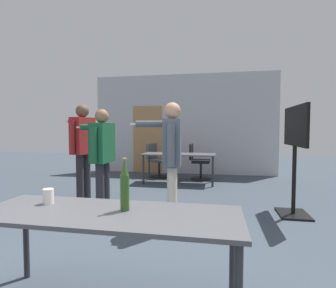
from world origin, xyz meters
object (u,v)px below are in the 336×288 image
(person_near_casual, at_px, (82,142))
(tv_screen, at_px, (295,146))
(person_far_watching, at_px, (102,150))
(drink_cup, at_px, (48,196))
(office_chair_mid_tucked, at_px, (157,161))
(beer_bottle, at_px, (125,186))
(person_center_tall, at_px, (171,151))
(office_chair_far_left, at_px, (198,163))

(person_near_casual, bearing_deg, tv_screen, -79.98)
(person_far_watching, relative_size, drink_cup, 13.88)
(person_near_casual, bearing_deg, office_chair_mid_tucked, -4.49)
(office_chair_mid_tucked, bearing_deg, tv_screen, 68.18)
(drink_cup, bearing_deg, tv_screen, 44.28)
(drink_cup, bearing_deg, beer_bottle, -4.79)
(tv_screen, relative_size, person_center_tall, 0.99)
(person_far_watching, distance_m, office_chair_far_left, 3.38)
(office_chair_far_left, relative_size, beer_bottle, 2.44)
(person_far_watching, bearing_deg, person_center_tall, -103.90)
(person_center_tall, xyz_separation_m, office_chair_mid_tucked, (-1.03, 3.55, -0.59))
(person_center_tall, relative_size, drink_cup, 14.26)
(person_far_watching, distance_m, beer_bottle, 2.42)
(office_chair_far_left, bearing_deg, person_center_tall, -0.32)
(tv_screen, xyz_separation_m, person_far_watching, (-3.00, -0.37, -0.08))
(beer_bottle, bearing_deg, office_chair_far_left, 88.15)
(office_chair_far_left, xyz_separation_m, drink_cup, (-0.83, -5.13, 0.35))
(person_center_tall, height_order, beer_bottle, person_center_tall)
(office_chair_mid_tucked, height_order, office_chair_far_left, office_chair_far_left)
(person_far_watching, xyz_separation_m, beer_bottle, (1.16, -2.12, -0.08))
(office_chair_mid_tucked, relative_size, beer_bottle, 2.40)
(person_center_tall, distance_m, office_chair_far_left, 3.49)
(person_center_tall, xyz_separation_m, person_far_watching, (-1.20, 0.38, -0.04))
(person_far_watching, xyz_separation_m, person_near_casual, (-0.67, 0.61, 0.09))
(person_near_casual, bearing_deg, office_chair_far_left, -25.41)
(person_far_watching, distance_m, drink_cup, 2.14)
(tv_screen, distance_m, person_center_tall, 1.95)
(beer_bottle, distance_m, drink_cup, 0.68)
(person_center_tall, relative_size, beer_bottle, 4.39)
(person_near_casual, relative_size, office_chair_far_left, 1.90)
(office_chair_far_left, height_order, beer_bottle, beer_bottle)
(beer_bottle, relative_size, drink_cup, 3.25)
(tv_screen, distance_m, office_chair_mid_tucked, 4.03)
(person_near_casual, bearing_deg, person_far_watching, -118.57)
(office_chair_far_left, xyz_separation_m, beer_bottle, (-0.17, -5.19, 0.47))
(person_far_watching, height_order, drink_cup, person_far_watching)
(person_near_casual, distance_m, office_chair_far_left, 3.23)
(person_far_watching, height_order, beer_bottle, person_far_watching)
(beer_bottle, bearing_deg, office_chair_mid_tucked, 100.54)
(tv_screen, height_order, office_chair_mid_tucked, tv_screen)
(person_center_tall, height_order, office_chair_far_left, person_center_tall)
(person_far_watching, bearing_deg, person_near_casual, 51.26)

